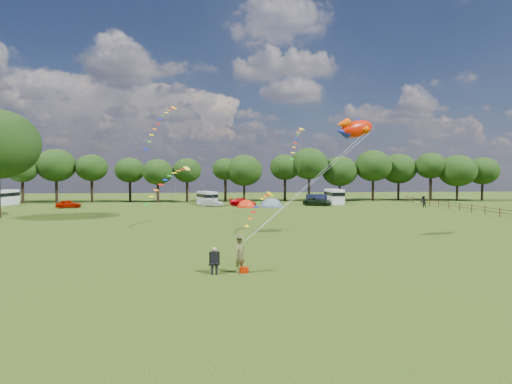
{
  "coord_description": "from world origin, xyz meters",
  "views": [
    {
      "loc": [
        -2.89,
        -26.59,
        5.62
      ],
      "look_at": [
        0.0,
        8.0,
        4.0
      ],
      "focal_mm": 30.0,
      "sensor_mm": 36.0,
      "label": 1
    }
  ],
  "objects": [
    {
      "name": "tent_greyblue",
      "position": [
        5.23,
        40.96,
        0.02
      ],
      "size": [
        3.83,
        4.19,
        2.85
      ],
      "color": "slate",
      "rests_on": "ground"
    },
    {
      "name": "streamer_kite_a",
      "position": [
        -9.84,
        26.24,
        11.88
      ],
      "size": [
        3.41,
        5.65,
        5.79
      ],
      "rotation": [
        0.0,
        0.0,
        0.75
      ],
      "color": "#FF9D0A",
      "rests_on": "ground"
    },
    {
      "name": "fence",
      "position": [
        32.0,
        34.5,
        0.7
      ],
      "size": [
        0.12,
        33.12,
        1.2
      ],
      "color": "#472D19",
      "rests_on": "ground"
    },
    {
      "name": "car_a",
      "position": [
        -26.5,
        42.01,
        0.64
      ],
      "size": [
        4.1,
        2.48,
        1.28
      ],
      "primitive_type": "imported",
      "rotation": [
        0.0,
        0.0,
        1.84
      ],
      "color": "#A91100",
      "rests_on": "ground"
    },
    {
      "name": "campervan_a",
      "position": [
        -39.44,
        49.02,
        1.38
      ],
      "size": [
        2.9,
        5.49,
        2.57
      ],
      "rotation": [
        0.0,
        0.0,
        1.44
      ],
      "color": "silver",
      "rests_on": "ground"
    },
    {
      "name": "tree_line",
      "position": [
        5.3,
        54.99,
        6.35
      ],
      "size": [
        102.98,
        10.98,
        10.27
      ],
      "color": "black",
      "rests_on": "ground"
    },
    {
      "name": "kite_flyer",
      "position": [
        -1.8,
        -2.88,
        0.98
      ],
      "size": [
        0.84,
        0.84,
        1.97
      ],
      "primitive_type": "imported",
      "rotation": [
        0.0,
        0.0,
        0.78
      ],
      "color": "brown",
      "rests_on": "ground"
    },
    {
      "name": "ground_plane",
      "position": [
        0.0,
        0.0,
        0.0
      ],
      "size": [
        180.0,
        180.0,
        0.0
      ],
      "primitive_type": "plane",
      "color": "black",
      "rests_on": "ground"
    },
    {
      "name": "campervan_c",
      "position": [
        -5.15,
        46.41,
        1.25
      ],
      "size": [
        3.75,
        5.15,
        2.32
      ],
      "rotation": [
        0.0,
        0.0,
        1.98
      ],
      "color": "#B7B7B9",
      "rests_on": "ground"
    },
    {
      "name": "streamer_kite_b",
      "position": [
        -7.98,
        18.11,
        4.92
      ],
      "size": [
        4.35,
        4.78,
        3.83
      ],
      "rotation": [
        0.0,
        0.0,
        0.84
      ],
      "color": "#FEF035",
      "rests_on": "ground"
    },
    {
      "name": "streamer_kite_d",
      "position": [
        6.79,
        26.57,
        9.91
      ],
      "size": [
        2.68,
        5.01,
        4.29
      ],
      "rotation": [
        0.0,
        0.0,
        0.47
      ],
      "color": "gold",
      "rests_on": "ground"
    },
    {
      "name": "kite_bag",
      "position": [
        -1.6,
        -3.02,
        0.16
      ],
      "size": [
        0.51,
        0.42,
        0.31
      ],
      "primitive_type": "cube",
      "rotation": [
        0.0,
        0.0,
        0.34
      ],
      "color": "#B91B00",
      "rests_on": "ground"
    },
    {
      "name": "walker_b",
      "position": [
        30.97,
        42.19,
        0.75
      ],
      "size": [
        1.04,
        0.96,
        1.5
      ],
      "primitive_type": "imported",
      "rotation": [
        0.0,
        0.0,
        3.82
      ],
      "color": "black",
      "rests_on": "ground"
    },
    {
      "name": "tent_orange",
      "position": [
        1.24,
        41.31,
        0.02
      ],
      "size": [
        3.04,
        3.33,
        2.38
      ],
      "color": "red",
      "rests_on": "ground"
    },
    {
      "name": "fish_kite",
      "position": [
        8.47,
        9.12,
        9.31
      ],
      "size": [
        4.13,
        2.66,
        2.18
      ],
      "rotation": [
        0.0,
        -0.21,
        0.41
      ],
      "color": "red",
      "rests_on": "ground"
    },
    {
      "name": "streamer_kite_c",
      "position": [
        0.85,
        12.43,
        2.77
      ],
      "size": [
        3.19,
        5.06,
        2.83
      ],
      "rotation": [
        0.0,
        0.0,
        0.98
      ],
      "color": "#D8C200",
      "rests_on": "ground"
    },
    {
      "name": "awning_navy",
      "position": [
        13.76,
        46.43,
        0.89
      ],
      "size": [
        3.54,
        3.26,
        1.78
      ],
      "primitive_type": "cube",
      "rotation": [
        0.0,
        0.0,
        0.41
      ],
      "color": "black",
      "rests_on": "ground"
    },
    {
      "name": "campervan_d",
      "position": [
        17.18,
        47.39,
        1.39
      ],
      "size": [
        2.39,
        5.33,
        2.58
      ],
      "rotation": [
        0.0,
        0.0,
        1.6
      ],
      "color": "white",
      "rests_on": "ground"
    },
    {
      "name": "car_c",
      "position": [
        0.82,
        43.69,
        0.64
      ],
      "size": [
        4.66,
        3.33,
        1.29
      ],
      "primitive_type": "imported",
      "rotation": [
        0.0,
        0.0,
        1.17
      ],
      "color": "#B10006",
      "rests_on": "ground"
    },
    {
      "name": "walker_a",
      "position": [
        29.3,
        38.68,
        0.92
      ],
      "size": [
        0.97,
        0.68,
        1.84
      ],
      "primitive_type": "imported",
      "rotation": [
        0.0,
        0.0,
        3.29
      ],
      "color": "black",
      "rests_on": "ground"
    },
    {
      "name": "car_b",
      "position": [
        -4.27,
        43.34,
        0.59
      ],
      "size": [
        3.58,
        2.48,
        1.19
      ],
      "primitive_type": "imported",
      "rotation": [
        0.0,
        0.0,
        1.17
      ],
      "color": "#A2A6A9",
      "rests_on": "ground"
    },
    {
      "name": "car_d",
      "position": [
        13.32,
        43.66,
        0.68
      ],
      "size": [
        5.44,
        4.0,
        1.35
      ],
      "primitive_type": "imported",
      "rotation": [
        0.0,
        0.0,
        1.17
      ],
      "color": "black",
      "rests_on": "ground"
    },
    {
      "name": "camp_chair",
      "position": [
        -3.24,
        -2.9,
        0.87
      ],
      "size": [
        0.64,
        0.64,
        1.45
      ],
      "rotation": [
        0.0,
        0.0,
        -0.11
      ],
      "color": "#99999E",
      "rests_on": "ground"
    }
  ]
}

